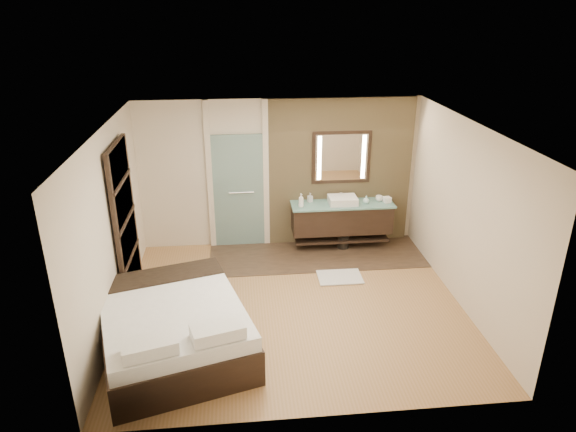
{
  "coord_description": "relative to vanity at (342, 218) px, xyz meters",
  "views": [
    {
      "loc": [
        -0.75,
        -6.54,
        4.2
      ],
      "look_at": [
        -0.02,
        0.6,
        1.21
      ],
      "focal_mm": 32.0,
      "sensor_mm": 36.0,
      "label": 1
    }
  ],
  "objects": [
    {
      "name": "tile_strip",
      "position": [
        -0.5,
        -0.32,
        -0.57
      ],
      "size": [
        3.8,
        1.3,
        0.01
      ],
      "primitive_type": "cube",
      "color": "#32241B",
      "rests_on": "floor"
    },
    {
      "name": "soap_bottle_c",
      "position": [
        0.42,
        -0.05,
        0.36
      ],
      "size": [
        0.13,
        0.13,
        0.14
      ],
      "primitive_type": "imported",
      "rotation": [
        0.0,
        0.0,
        0.2
      ],
      "color": "#C0F2F0",
      "rests_on": "vanity"
    },
    {
      "name": "bed",
      "position": [
        -2.75,
        -2.82,
        -0.23
      ],
      "size": [
        2.27,
        2.56,
        0.84
      ],
      "rotation": [
        0.0,
        0.0,
        0.28
      ],
      "color": "black",
      "rests_on": "floor"
    },
    {
      "name": "tissue_box",
      "position": [
        0.81,
        -0.04,
        0.33
      ],
      "size": [
        0.14,
        0.14,
        0.1
      ],
      "primitive_type": "cube",
      "rotation": [
        0.0,
        0.0,
        0.19
      ],
      "color": "white",
      "rests_on": "vanity"
    },
    {
      "name": "vanity",
      "position": [
        0.0,
        0.0,
        0.0
      ],
      "size": [
        1.85,
        0.55,
        0.88
      ],
      "color": "black",
      "rests_on": "stone_wall"
    },
    {
      "name": "soap_bottle_a",
      "position": [
        -0.76,
        -0.1,
        0.41
      ],
      "size": [
        0.12,
        0.12,
        0.24
      ],
      "primitive_type": "imported",
      "rotation": [
        0.0,
        0.0,
        0.31
      ],
      "color": "white",
      "rests_on": "vanity"
    },
    {
      "name": "frosted_door",
      "position": [
        -1.85,
        0.28,
        0.56
      ],
      "size": [
        1.1,
        0.12,
        2.7
      ],
      "color": "#ABD9D1",
      "rests_on": "floor"
    },
    {
      "name": "stone_wall",
      "position": [
        0.0,
        0.29,
        0.77
      ],
      "size": [
        2.6,
        0.08,
        2.7
      ],
      "primitive_type": "cube",
      "color": "tan",
      "rests_on": "floor"
    },
    {
      "name": "waste_bin",
      "position": [
        0.03,
        -0.07,
        -0.45
      ],
      "size": [
        0.26,
        0.26,
        0.26
      ],
      "primitive_type": "cylinder",
      "rotation": [
        0.0,
        0.0,
        -0.31
      ],
      "color": "black",
      "rests_on": "floor"
    },
    {
      "name": "cup",
      "position": [
        0.69,
        0.04,
        0.34
      ],
      "size": [
        0.16,
        0.16,
        0.1
      ],
      "primitive_type": "imported",
      "rotation": [
        0.0,
        0.0,
        -0.24
      ],
      "color": "white",
      "rests_on": "vanity"
    },
    {
      "name": "floor",
      "position": [
        -1.1,
        -1.92,
        -0.58
      ],
      "size": [
        5.0,
        5.0,
        0.0
      ],
      "primitive_type": "plane",
      "color": "#A07343",
      "rests_on": "ground"
    },
    {
      "name": "mirror_unit",
      "position": [
        0.0,
        0.24,
        1.07
      ],
      "size": [
        1.06,
        0.04,
        0.96
      ],
      "color": "black",
      "rests_on": "stone_wall"
    },
    {
      "name": "bath_mat",
      "position": [
        -0.24,
        -1.17,
        -0.56
      ],
      "size": [
        0.72,
        0.5,
        0.02
      ],
      "primitive_type": "cube",
      "rotation": [
        0.0,
        0.0,
        -0.0
      ],
      "color": "silver",
      "rests_on": "floor"
    },
    {
      "name": "shoji_partition",
      "position": [
        -3.53,
        -1.32,
        0.63
      ],
      "size": [
        0.06,
        1.2,
        2.4
      ],
      "color": "black",
      "rests_on": "floor"
    },
    {
      "name": "soap_bottle_b",
      "position": [
        -0.57,
        0.13,
        0.37
      ],
      "size": [
        0.1,
        0.1,
        0.17
      ],
      "primitive_type": "imported",
      "rotation": [
        0.0,
        0.0,
        0.35
      ],
      "color": "#B2B2B2",
      "rests_on": "vanity"
    }
  ]
}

